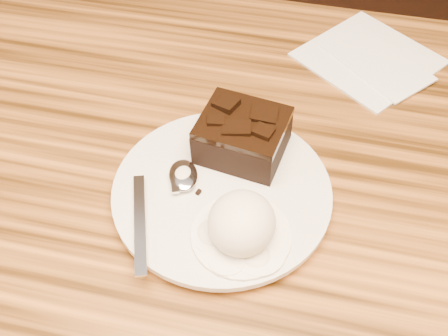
% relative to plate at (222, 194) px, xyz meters
% --- Properties ---
extents(plate, '(0.23, 0.23, 0.02)m').
position_rel_plate_xyz_m(plate, '(0.00, 0.00, 0.00)').
color(plate, silver).
rests_on(plate, dining_table).
extents(brownie, '(0.10, 0.09, 0.04)m').
position_rel_plate_xyz_m(brownie, '(0.01, 0.06, 0.03)').
color(brownie, black).
rests_on(brownie, plate).
extents(ice_cream_scoop, '(0.06, 0.07, 0.05)m').
position_rel_plate_xyz_m(ice_cream_scoop, '(0.03, -0.05, 0.03)').
color(ice_cream_scoop, silver).
rests_on(ice_cream_scoop, plate).
extents(melt_puddle, '(0.10, 0.10, 0.00)m').
position_rel_plate_xyz_m(melt_puddle, '(0.03, -0.05, 0.01)').
color(melt_puddle, white).
rests_on(melt_puddle, plate).
extents(spoon, '(0.09, 0.17, 0.01)m').
position_rel_plate_xyz_m(spoon, '(-0.04, 0.00, 0.01)').
color(spoon, silver).
rests_on(spoon, plate).
extents(napkin, '(0.21, 0.21, 0.01)m').
position_rel_plate_xyz_m(napkin, '(0.14, 0.27, -0.01)').
color(napkin, white).
rests_on(napkin, dining_table).
extents(crumb_a, '(0.01, 0.01, 0.00)m').
position_rel_plate_xyz_m(crumb_a, '(0.06, -0.04, 0.01)').
color(crumb_a, black).
rests_on(crumb_a, plate).
extents(crumb_b, '(0.01, 0.01, 0.00)m').
position_rel_plate_xyz_m(crumb_b, '(0.01, -0.05, 0.01)').
color(crumb_b, black).
rests_on(crumb_b, plate).
extents(crumb_c, '(0.01, 0.01, 0.00)m').
position_rel_plate_xyz_m(crumb_c, '(-0.02, -0.01, 0.01)').
color(crumb_c, black).
rests_on(crumb_c, plate).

